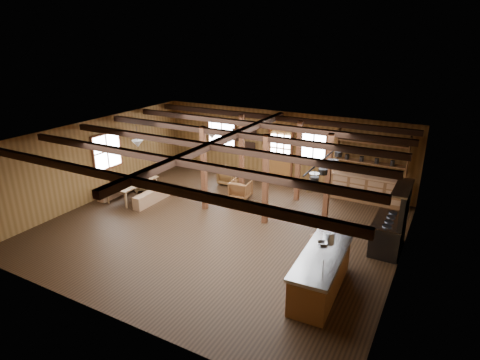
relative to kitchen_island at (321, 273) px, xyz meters
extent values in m
cube|color=black|center=(-3.60, 1.57, -0.49)|extent=(10.00, 9.00, 0.02)
cube|color=black|center=(-3.60, 1.57, 2.33)|extent=(10.00, 9.00, 0.02)
cube|color=brown|center=(-8.61, 1.57, 0.92)|extent=(0.02, 9.00, 2.80)
cube|color=brown|center=(1.41, 1.57, 0.92)|extent=(0.02, 9.00, 2.80)
cube|color=brown|center=(-3.60, 6.08, 0.92)|extent=(10.00, 0.02, 2.80)
cube|color=brown|center=(-3.60, -2.94, 0.92)|extent=(10.00, 0.02, 2.80)
cube|color=black|center=(-3.60, -1.93, 2.20)|extent=(9.80, 0.12, 0.18)
cube|color=black|center=(-3.60, -0.43, 2.20)|extent=(9.80, 0.12, 0.18)
cube|color=black|center=(-3.60, 1.07, 2.20)|extent=(9.80, 0.12, 0.18)
cube|color=black|center=(-3.60, 2.57, 2.20)|extent=(9.80, 0.12, 0.18)
cube|color=black|center=(-3.60, 4.07, 2.20)|extent=(9.80, 0.12, 0.18)
cube|color=black|center=(-3.60, 5.37, 2.20)|extent=(9.80, 0.12, 0.18)
cube|color=black|center=(-3.60, 1.57, 2.20)|extent=(0.18, 8.82, 0.18)
cube|color=#4E2816|center=(-4.80, 2.57, 0.92)|extent=(0.15, 0.15, 2.80)
cube|color=#4E2816|center=(-4.60, 4.77, 0.92)|extent=(0.15, 0.15, 2.80)
cube|color=#4E2816|center=(-2.60, 2.57, 0.92)|extent=(0.15, 0.15, 2.80)
cube|color=#4E2816|center=(-2.40, 4.77, 0.92)|extent=(0.15, 0.15, 2.80)
cube|color=#4E2816|center=(-1.00, 3.57, 0.92)|extent=(0.15, 0.15, 2.80)
cube|color=brown|center=(-3.60, 6.02, 0.07)|extent=(0.90, 0.06, 1.10)
cube|color=#4E2816|center=(-4.08, 6.02, 0.57)|extent=(0.06, 0.08, 2.10)
cube|color=#4E2816|center=(-3.12, 6.02, 0.57)|extent=(0.06, 0.08, 2.10)
cube|color=#4E2816|center=(-3.60, 6.02, 1.64)|extent=(1.02, 0.08, 0.06)
cube|color=white|center=(-3.60, 6.02, 1.07)|extent=(0.84, 0.02, 0.90)
cube|color=white|center=(-6.20, 6.03, 1.12)|extent=(1.20, 0.02, 1.20)
cube|color=#4E2816|center=(-6.20, 6.03, 1.12)|extent=(1.32, 0.06, 1.32)
cube|color=white|center=(-2.30, 6.03, 1.12)|extent=(0.90, 0.02, 1.20)
cube|color=#4E2816|center=(-2.30, 6.03, 1.12)|extent=(1.02, 0.06, 1.32)
cube|color=white|center=(-8.56, 2.07, 1.12)|extent=(0.02, 1.20, 1.20)
cube|color=#4E2816|center=(-8.56, 2.07, 1.12)|extent=(0.14, 1.24, 1.32)
cube|color=beige|center=(-4.90, 6.03, 1.32)|extent=(0.50, 0.03, 0.40)
cube|color=black|center=(-4.90, 6.02, 1.32)|extent=(0.55, 0.02, 0.45)
cube|color=beige|center=(-5.50, 6.03, 1.22)|extent=(0.35, 0.03, 0.45)
cube|color=black|center=(-5.50, 6.02, 1.22)|extent=(0.40, 0.02, 0.50)
cube|color=beige|center=(-4.90, 6.03, 0.82)|extent=(0.40, 0.03, 0.30)
cube|color=black|center=(-4.90, 6.02, 0.82)|extent=(0.45, 0.02, 0.35)
cube|color=brown|center=(-0.20, 5.77, -0.03)|extent=(2.50, 0.55, 0.90)
cube|color=#946743|center=(-0.20, 5.75, 0.45)|extent=(2.55, 0.60, 0.06)
cube|color=brown|center=(-0.20, 5.82, 0.92)|extent=(2.30, 0.35, 0.04)
cube|color=brown|center=(-0.20, 5.82, 1.27)|extent=(2.30, 0.35, 0.04)
cube|color=brown|center=(-0.20, 5.82, 1.62)|extent=(2.30, 0.35, 0.04)
cube|color=brown|center=(-1.35, 5.82, 1.27)|extent=(0.04, 0.35, 1.40)
cube|color=brown|center=(0.95, 5.82, 1.27)|extent=(0.04, 0.35, 1.40)
cylinder|color=#2A2A2D|center=(-6.60, 1.57, 2.10)|extent=(0.02, 0.02, 0.45)
cone|color=silver|center=(-6.60, 1.57, 1.77)|extent=(0.36, 0.36, 0.22)
cylinder|color=#2A2A2D|center=(-5.10, 3.57, 2.10)|extent=(0.02, 0.02, 0.45)
cone|color=silver|center=(-5.10, 3.57, 1.77)|extent=(0.36, 0.36, 0.22)
cylinder|color=#2A2A2D|center=(-0.67, 1.87, 2.07)|extent=(0.04, 3.00, 0.04)
cylinder|color=#2A2A2D|center=(-0.58, 0.52, 1.95)|extent=(0.01, 0.01, 0.25)
cylinder|color=silver|center=(-0.58, 0.52, 1.75)|extent=(0.19, 0.19, 0.14)
cylinder|color=#2A2A2D|center=(-0.57, 0.91, 1.99)|extent=(0.01, 0.01, 0.17)
cylinder|color=#2A2A2D|center=(-0.57, 0.91, 1.84)|extent=(0.19, 0.19, 0.14)
cylinder|color=#2A2A2D|center=(-0.71, 1.30, 1.96)|extent=(0.01, 0.01, 0.22)
cylinder|color=silver|center=(-0.71, 1.30, 1.78)|extent=(0.25, 0.25, 0.14)
cylinder|color=#2A2A2D|center=(-0.61, 1.68, 1.97)|extent=(0.01, 0.01, 0.21)
cylinder|color=#2A2A2D|center=(-0.61, 1.68, 1.79)|extent=(0.23, 0.23, 0.14)
cylinder|color=#2A2A2D|center=(-0.75, 2.07, 1.93)|extent=(0.01, 0.01, 0.29)
cylinder|color=silver|center=(-0.75, 2.07, 1.72)|extent=(0.20, 0.20, 0.14)
cylinder|color=#2A2A2D|center=(-0.63, 2.45, 1.98)|extent=(0.01, 0.01, 0.18)
cylinder|color=#2A2A2D|center=(-0.63, 2.45, 1.82)|extent=(0.20, 0.20, 0.14)
cylinder|color=#2A2A2D|center=(-0.64, 2.84, 1.93)|extent=(0.01, 0.01, 0.29)
cylinder|color=silver|center=(-0.64, 2.84, 1.72)|extent=(0.19, 0.19, 0.14)
cylinder|color=#2A2A2D|center=(-0.66, 3.22, 1.99)|extent=(0.01, 0.01, 0.15)
cylinder|color=#2A2A2D|center=(-0.66, 3.22, 1.85)|extent=(0.21, 0.21, 0.14)
cube|color=brown|center=(0.00, 0.00, -0.05)|extent=(0.91, 2.43, 0.86)
cube|color=silver|center=(0.00, 0.00, 0.42)|extent=(0.99, 2.54, 0.08)
cylinder|color=#2A2A2D|center=(0.00, -0.60, 0.42)|extent=(0.44, 0.44, 0.06)
cylinder|color=silver|center=(0.20, -0.60, 0.57)|extent=(0.03, 0.03, 0.30)
cube|color=#946743|center=(-0.66, 1.90, -0.30)|extent=(0.48, 0.42, 0.35)
cube|color=#2A2A2D|center=(1.00, 2.70, -0.06)|extent=(0.75, 1.41, 0.84)
cube|color=silver|center=(1.00, 2.70, 0.39)|extent=(0.77, 1.43, 0.04)
cube|color=#2A2A2D|center=(1.32, 2.70, 0.88)|extent=(0.12, 1.41, 0.94)
cube|color=silver|center=(1.20, 2.70, 1.35)|extent=(0.40, 1.50, 0.05)
imported|color=olive|center=(-7.50, 2.11, -0.17)|extent=(1.02, 1.78, 0.62)
cube|color=#946743|center=(-8.25, 2.11, -0.24)|extent=(0.32, 1.72, 0.47)
cube|color=#946743|center=(-6.68, 2.11, -0.26)|extent=(0.30, 1.61, 0.44)
imported|color=brown|center=(-5.25, 4.97, -0.15)|extent=(0.72, 0.73, 0.65)
imported|color=brown|center=(-4.20, 3.96, -0.16)|extent=(0.74, 0.76, 0.64)
imported|color=olive|center=(-7.79, 2.90, -0.17)|extent=(0.95, 0.95, 0.62)
cylinder|color=silver|center=(-0.10, 0.83, 0.54)|extent=(0.27, 0.27, 0.16)
imported|color=silver|center=(-0.14, 0.46, 0.49)|extent=(0.30, 0.30, 0.06)
camera|label=1|loc=(2.10, -7.63, 5.07)|focal=30.00mm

